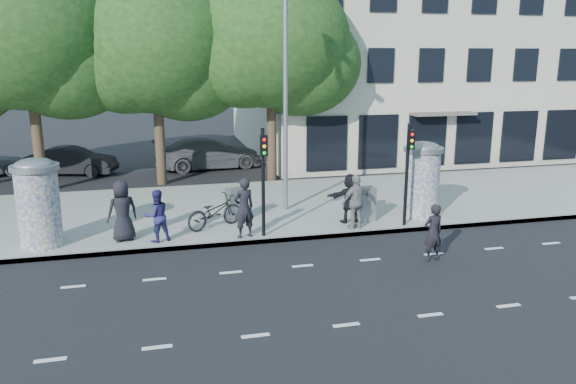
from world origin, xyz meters
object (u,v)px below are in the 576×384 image
object	(u,v)px
ped_f	(350,198)
car_mid	(72,161)
ad_column_right	(422,178)
ped_a	(122,211)
traffic_pole_far	(408,164)
cabinet_left	(235,205)
ad_column_left	(38,201)
ped_c	(157,216)
traffic_pole_near	(263,171)
car_right	(208,153)
ped_e	(356,202)
bicycle	(215,212)
man_road	(433,233)
cabinet_right	(366,204)
street_lamp	(286,81)
ped_b	(244,208)

from	to	relation	value
ped_f	car_mid	world-z (taller)	ped_f
ad_column_right	ped_a	bearing A→B (deg)	-178.44
traffic_pole_far	cabinet_left	xyz separation A→B (m)	(-5.43, 1.84, -1.50)
ad_column_left	ped_c	xyz separation A→B (m)	(3.36, -0.41, -0.58)
traffic_pole_near	ped_a	size ratio (longest dim) A/B	1.81
traffic_pole_far	car_right	world-z (taller)	traffic_pole_far
car_right	ped_a	bearing A→B (deg)	153.33
ad_column_left	ped_e	bearing A→B (deg)	-3.84
bicycle	car_right	distance (m)	10.80
ped_f	man_road	bearing A→B (deg)	109.37
ad_column_left	cabinet_right	distance (m)	10.37
traffic_pole_near	street_lamp	bearing A→B (deg)	63.77
ped_f	cabinet_left	distance (m)	3.91
ped_a	bicycle	world-z (taller)	ped_a
man_road	ped_c	bearing A→B (deg)	-31.71
man_road	car_mid	size ratio (longest dim) A/B	0.40
street_lamp	man_road	size ratio (longest dim) A/B	4.81
man_road	bicycle	distance (m)	7.01
traffic_pole_far	ped_c	distance (m)	8.15
ped_f	car_right	xyz separation A→B (m)	(-3.60, 11.22, -0.21)
ad_column_left	ped_e	world-z (taller)	ad_column_left
street_lamp	car_right	size ratio (longest dim) A/B	1.48
traffic_pole_far	ped_e	xyz separation A→B (m)	(-1.73, 0.06, -1.18)
ped_f	car_mid	distance (m)	15.14
street_lamp	car_mid	distance (m)	13.11
ad_column_right	bicycle	xyz separation A→B (m)	(-7.19, 0.35, -0.85)
traffic_pole_near	traffic_pole_far	world-z (taller)	same
ped_b	car_right	xyz separation A→B (m)	(0.15, 11.96, -0.32)
ad_column_left	ped_a	bearing A→B (deg)	-1.78
car_mid	ped_f	bearing A→B (deg)	-123.02
ped_c	street_lamp	bearing A→B (deg)	-171.19
man_road	ped_f	bearing A→B (deg)	-81.62
ad_column_left	ad_column_right	xyz separation A→B (m)	(12.40, 0.20, 0.00)
cabinet_left	cabinet_right	distance (m)	4.47
man_road	car_right	distance (m)	15.61
traffic_pole_near	car_mid	distance (m)	13.99
traffic_pole_far	ped_a	distance (m)	9.14
ped_a	traffic_pole_far	bearing A→B (deg)	155.93
ad_column_left	car_right	distance (m)	12.89
ped_e	cabinet_right	size ratio (longest dim) A/B	1.53
ad_column_left	car_right	size ratio (longest dim) A/B	0.49
ped_f	traffic_pole_near	bearing A→B (deg)	16.26
ped_f	street_lamp	bearing A→B (deg)	-47.65
ad_column_left	ad_column_right	size ratio (longest dim) A/B	1.00
traffic_pole_near	ped_f	distance (m)	3.46
traffic_pole_near	ped_e	world-z (taller)	traffic_pole_near
ped_b	cabinet_left	size ratio (longest dim) A/B	1.64
man_road	ad_column_left	bearing A→B (deg)	-27.10
ped_f	cabinet_left	size ratio (longest dim) A/B	1.46
ad_column_left	bicycle	world-z (taller)	ad_column_left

